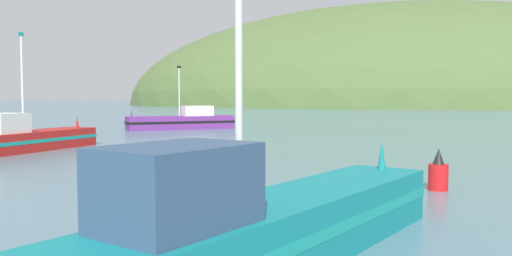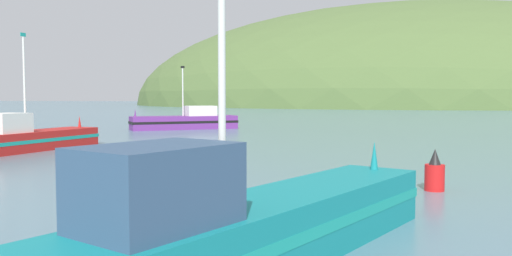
{
  "view_description": "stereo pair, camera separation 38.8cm",
  "coord_description": "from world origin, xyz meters",
  "px_view_note": "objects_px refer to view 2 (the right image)",
  "views": [
    {
      "loc": [
        4.6,
        -0.89,
        3.0
      ],
      "look_at": [
        -0.5,
        25.1,
        1.4
      ],
      "focal_mm": 36.85,
      "sensor_mm": 36.0,
      "label": 1
    },
    {
      "loc": [
        4.98,
        -0.81,
        3.0
      ],
      "look_at": [
        -0.5,
        25.1,
        1.4
      ],
      "focal_mm": 36.85,
      "sensor_mm": 36.0,
      "label": 2
    }
  ],
  "objects_px": {
    "fishing_boat_red": "(18,139)",
    "channel_buoy": "(435,174)",
    "fishing_boat_purple": "(186,121)",
    "fishing_boat_teal": "(231,235)"
  },
  "relations": [
    {
      "from": "channel_buoy",
      "to": "fishing_boat_teal",
      "type": "bearing_deg",
      "value": -115.0
    },
    {
      "from": "fishing_boat_purple",
      "to": "fishing_boat_teal",
      "type": "xyz_separation_m",
      "value": [
        14.0,
        -37.35,
        -0.02
      ]
    },
    {
      "from": "fishing_boat_red",
      "to": "channel_buoy",
      "type": "distance_m",
      "value": 21.9
    },
    {
      "from": "fishing_boat_teal",
      "to": "fishing_boat_purple",
      "type": "bearing_deg",
      "value": 45.45
    },
    {
      "from": "fishing_boat_teal",
      "to": "channel_buoy",
      "type": "relative_size",
      "value": 8.54
    },
    {
      "from": "fishing_boat_purple",
      "to": "channel_buoy",
      "type": "xyz_separation_m",
      "value": [
        18.28,
        -28.18,
        -0.22
      ]
    },
    {
      "from": "fishing_boat_purple",
      "to": "channel_buoy",
      "type": "height_order",
      "value": "fishing_boat_purple"
    },
    {
      "from": "fishing_boat_red",
      "to": "channel_buoy",
      "type": "bearing_deg",
      "value": -99.72
    },
    {
      "from": "fishing_boat_red",
      "to": "channel_buoy",
      "type": "height_order",
      "value": "fishing_boat_red"
    },
    {
      "from": "fishing_boat_teal",
      "to": "channel_buoy",
      "type": "bearing_deg",
      "value": -0.11
    }
  ]
}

